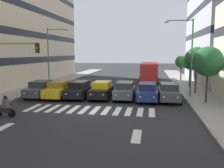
# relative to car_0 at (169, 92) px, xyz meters

# --- Properties ---
(ground_plane) EXTENTS (180.00, 180.00, 0.00)m
(ground_plane) POSITION_rel_car_0_xyz_m (6.55, 4.56, -0.89)
(ground_plane) COLOR #262628
(sidewalk_left) EXTENTS (3.38, 90.00, 0.15)m
(sidewalk_left) POSITION_rel_car_0_xyz_m (-3.35, 4.56, -0.81)
(sidewalk_left) COLOR gray
(sidewalk_left) RESTS_ON ground_plane
(building_right_block_0) EXTENTS (11.37, 27.09, 21.45)m
(building_right_block_0) POSITION_rel_car_0_xyz_m (23.80, -13.42, 9.84)
(building_right_block_0) COLOR beige
(building_right_block_0) RESTS_ON ground_plane
(crosswalk_markings) EXTENTS (10.35, 2.80, 0.01)m
(crosswalk_markings) POSITION_rel_car_0_xyz_m (6.55, 4.56, -0.88)
(crosswalk_markings) COLOR silver
(crosswalk_markings) RESTS_ON ground_plane
(lane_arrow_0) EXTENTS (0.50, 2.20, 0.01)m
(lane_arrow_0) POSITION_rel_car_0_xyz_m (2.44, 10.06, -0.88)
(lane_arrow_0) COLOR silver
(lane_arrow_0) RESTS_ON ground_plane
(lane_arrow_1) EXTENTS (0.50, 2.20, 0.01)m
(lane_arrow_1) POSITION_rel_car_0_xyz_m (10.65, 10.06, -0.88)
(lane_arrow_1) COLOR silver
(lane_arrow_1) RESTS_ON ground_plane
(car_0) EXTENTS (2.02, 4.44, 1.72)m
(car_0) POSITION_rel_car_0_xyz_m (0.00, 0.00, 0.00)
(car_0) COLOR #474C51
(car_0) RESTS_ON ground_plane
(car_1) EXTENTS (2.02, 4.44, 1.72)m
(car_1) POSITION_rel_car_0_xyz_m (2.02, 0.18, 0.00)
(car_1) COLOR navy
(car_1) RESTS_ON ground_plane
(car_2) EXTENTS (2.02, 4.44, 1.72)m
(car_2) POSITION_rel_car_0_xyz_m (4.26, -0.34, 0.00)
(car_2) COLOR #474C51
(car_2) RESTS_ON ground_plane
(car_3) EXTENTS (2.02, 4.44, 1.72)m
(car_3) POSITION_rel_car_0_xyz_m (6.57, -0.26, 0.00)
(car_3) COLOR black
(car_3) RESTS_ON ground_plane
(car_4) EXTENTS (2.02, 4.44, 1.72)m
(car_4) POSITION_rel_car_0_xyz_m (8.88, -0.08, 0.00)
(car_4) COLOR black
(car_4) RESTS_ON ground_plane
(car_5) EXTENTS (2.02, 4.44, 1.72)m
(car_5) POSITION_rel_car_0_xyz_m (10.93, 0.16, 0.00)
(car_5) COLOR gold
(car_5) RESTS_ON ground_plane
(car_6) EXTENTS (2.02, 4.44, 1.72)m
(car_6) POSITION_rel_car_0_xyz_m (12.92, 0.11, 0.00)
(car_6) COLOR #474C51
(car_6) RESTS_ON ground_plane
(bus_behind_traffic) EXTENTS (2.78, 10.50, 3.00)m
(bus_behind_traffic) POSITION_rel_car_0_xyz_m (2.02, -15.95, 0.97)
(bus_behind_traffic) COLOR red
(bus_behind_traffic) RESTS_ON ground_plane
(motorcycle_with_rider) EXTENTS (1.70, 0.37, 1.57)m
(motorcycle_with_rider) POSITION_rel_car_0_xyz_m (11.99, 7.62, -0.24)
(motorcycle_with_rider) COLOR black
(motorcycle_with_rider) RESTS_ON ground_plane
(traffic_light_gantry) EXTENTS (4.06, 0.36, 5.50)m
(traffic_light_gantry) POSITION_rel_car_0_xyz_m (13.21, 5.27, 2.79)
(traffic_light_gantry) COLOR #AD991E
(traffic_light_gantry) RESTS_ON ground_plane
(street_lamp_left) EXTENTS (2.90, 0.28, 7.77)m
(street_lamp_left) POSITION_rel_car_0_xyz_m (-1.82, -2.07, 3.97)
(street_lamp_left) COLOR #4C6B56
(street_lamp_left) RESTS_ON sidewalk_left
(street_lamp_right) EXTENTS (3.14, 0.28, 7.62)m
(street_lamp_right) POSITION_rel_car_0_xyz_m (14.86, -7.40, 3.92)
(street_lamp_right) COLOR #4C6B56
(street_lamp_right) RESTS_ON sidewalk_right
(street_tree_0) EXTENTS (2.65, 2.65, 5.00)m
(street_tree_0) POSITION_rel_car_0_xyz_m (-3.21, 0.71, 2.92)
(street_tree_0) COLOR #513823
(street_tree_0) RESTS_ON sidewalk_left
(street_tree_1) EXTENTS (2.60, 2.60, 5.09)m
(street_tree_1) POSITION_rel_car_0_xyz_m (-3.20, -4.62, 3.04)
(street_tree_1) COLOR #513823
(street_tree_1) RESTS_ON sidewalk_left
(street_tree_2) EXTENTS (1.90, 1.90, 4.09)m
(street_tree_2) POSITION_rel_car_0_xyz_m (-3.39, -9.95, 2.38)
(street_tree_2) COLOR #513823
(street_tree_2) RESTS_ON sidewalk_left
(street_tree_3) EXTENTS (2.00, 2.00, 4.03)m
(street_tree_3) POSITION_rel_car_0_xyz_m (-3.10, -17.05, 2.28)
(street_tree_3) COLOR #513823
(street_tree_3) RESTS_ON sidewalk_left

